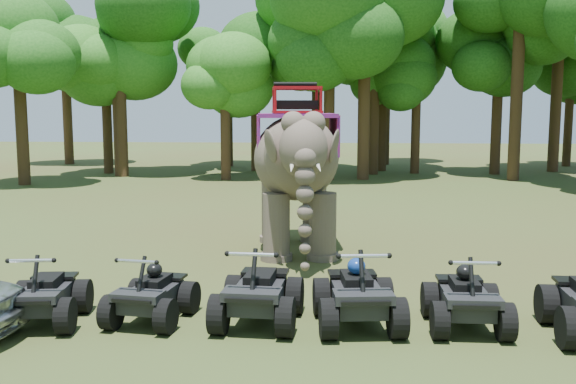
% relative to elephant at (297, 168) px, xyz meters
% --- Properties ---
extents(ground, '(110.00, 110.00, 0.00)m').
position_rel_elephant_xyz_m(ground, '(-0.00, -4.29, -2.12)').
color(ground, '#47381E').
rests_on(ground, ground).
extents(elephant, '(2.82, 5.27, 4.23)m').
position_rel_elephant_xyz_m(elephant, '(0.00, 0.00, 0.00)').
color(elephant, '#4D4138').
rests_on(elephant, ground).
extents(atv_0, '(1.43, 1.83, 1.25)m').
position_rel_elephant_xyz_m(atv_0, '(-3.91, -5.90, -1.49)').
color(atv_0, black).
rests_on(atv_0, ground).
extents(atv_1, '(1.41, 1.78, 1.20)m').
position_rel_elephant_xyz_m(atv_1, '(-2.14, -5.67, -1.51)').
color(atv_1, black).
rests_on(atv_1, ground).
extents(atv_2, '(1.46, 1.92, 1.37)m').
position_rel_elephant_xyz_m(atv_2, '(-0.32, -5.65, -1.43)').
color(atv_2, black).
rests_on(atv_2, ground).
extents(atv_3, '(1.55, 2.00, 1.38)m').
position_rel_elephant_xyz_m(atv_3, '(1.33, -5.67, -1.43)').
color(atv_3, black).
rests_on(atv_3, ground).
extents(atv_4, '(1.26, 1.72, 1.27)m').
position_rel_elephant_xyz_m(atv_4, '(3.10, -5.64, -1.48)').
color(atv_4, black).
rests_on(atv_4, ground).
extents(tree_0, '(6.86, 6.86, 9.81)m').
position_rel_elephant_xyz_m(tree_0, '(-0.00, 20.22, 2.79)').
color(tree_0, '#195114').
rests_on(tree_0, ground).
extents(tree_1, '(4.59, 4.59, 6.56)m').
position_rel_elephant_xyz_m(tree_1, '(5.44, 19.80, 1.16)').
color(tree_1, '#195114').
rests_on(tree_1, ground).
extents(tree_2, '(6.64, 6.64, 9.48)m').
position_rel_elephant_xyz_m(tree_2, '(9.92, 16.62, 2.62)').
color(tree_2, '#195114').
rests_on(tree_2, ground).
extents(tree_23, '(5.98, 5.98, 8.54)m').
position_rel_elephant_xyz_m(tree_23, '(-13.60, 13.06, 2.15)').
color(tree_23, '#195114').
rests_on(tree_23, ground).
extents(tree_24, '(5.56, 5.56, 7.94)m').
position_rel_elephant_xyz_m(tree_24, '(-10.15, 17.05, 1.86)').
color(tree_24, '#195114').
rests_on(tree_24, ground).
extents(tree_25, '(4.61, 4.61, 6.59)m').
position_rel_elephant_xyz_m(tree_25, '(-4.47, 15.83, 1.18)').
color(tree_25, '#195114').
rests_on(tree_25, ground).
extents(tree_26, '(7.54, 7.54, 10.78)m').
position_rel_elephant_xyz_m(tree_26, '(3.07, 19.15, 3.27)').
color(tree_26, '#195114').
rests_on(tree_26, ground).
extents(tree_27, '(5.54, 5.54, 7.91)m').
position_rel_elephant_xyz_m(tree_27, '(-3.54, 20.70, 1.84)').
color(tree_27, '#195114').
rests_on(tree_27, ground).
extents(tree_28, '(7.28, 7.28, 10.40)m').
position_rel_elephant_xyz_m(tree_28, '(4.20, 25.38, 3.09)').
color(tree_28, '#195114').
rests_on(tree_28, ground).
extents(tree_29, '(6.60, 6.60, 9.43)m').
position_rel_elephant_xyz_m(tree_29, '(3.69, 21.21, 2.60)').
color(tree_29, '#195114').
rests_on(tree_29, ground).
extents(tree_30, '(7.07, 7.07, 10.09)m').
position_rel_elephant_xyz_m(tree_30, '(2.43, 16.52, 2.93)').
color(tree_30, '#195114').
rests_on(tree_30, ground).
extents(tree_31, '(5.71, 5.71, 8.16)m').
position_rel_elephant_xyz_m(tree_31, '(0.70, 16.33, 1.96)').
color(tree_31, '#195114').
rests_on(tree_31, ground).
extents(tree_32, '(6.75, 6.75, 9.65)m').
position_rel_elephant_xyz_m(tree_32, '(-10.41, 17.31, 2.71)').
color(tree_32, '#195114').
rests_on(tree_32, ground).
extents(tree_33, '(5.81, 5.81, 8.30)m').
position_rel_elephant_xyz_m(tree_33, '(9.74, 19.61, 2.03)').
color(tree_33, '#195114').
rests_on(tree_33, ground).
extents(tree_34, '(5.17, 5.17, 7.39)m').
position_rel_elephant_xyz_m(tree_34, '(2.78, 21.06, 1.58)').
color(tree_34, '#195114').
rests_on(tree_34, ground).
extents(tree_35, '(5.08, 5.08, 7.26)m').
position_rel_elephant_xyz_m(tree_35, '(-11.50, 18.61, 1.51)').
color(tree_35, '#195114').
rests_on(tree_35, ground).
extents(tree_36, '(6.69, 6.69, 9.56)m').
position_rel_elephant_xyz_m(tree_36, '(-16.09, 24.19, 2.66)').
color(tree_36, '#195114').
rests_on(tree_36, ground).
extents(tree_38, '(5.75, 5.75, 8.22)m').
position_rel_elephant_xyz_m(tree_38, '(-5.57, 23.44, 1.99)').
color(tree_38, '#195114').
rests_on(tree_38, ground).
extents(tree_39, '(4.93, 4.93, 7.04)m').
position_rel_elephant_xyz_m(tree_39, '(15.41, 24.87, 1.40)').
color(tree_39, '#195114').
rests_on(tree_39, ground).
extents(tree_41, '(7.12, 7.12, 10.17)m').
position_rel_elephant_xyz_m(tree_41, '(13.41, 21.33, 2.97)').
color(tree_41, '#195114').
rests_on(tree_41, ground).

